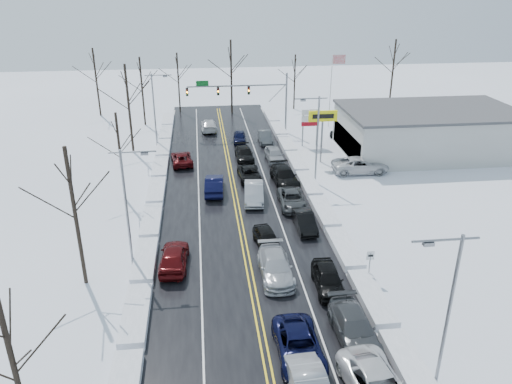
{
  "coord_description": "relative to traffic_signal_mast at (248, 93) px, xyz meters",
  "views": [
    {
      "loc": [
        -3.11,
        -36.59,
        19.8
      ],
      "look_at": [
        1.48,
        2.62,
        2.5
      ],
      "focal_mm": 35.0,
      "sensor_mm": 36.0,
      "label": 1
    }
  ],
  "objects": [
    {
      "name": "oncoming_car_1",
      "position": [
        -8.72,
        -10.8,
        -5.48
      ],
      "size": [
        2.72,
        5.03,
        1.34
      ],
      "primitive_type": "imported",
      "rotation": [
        0.0,
        0.0,
        3.25
      ],
      "color": "#48090C",
      "rests_on": "ground"
    },
    {
      "name": "queued_car_4",
      "position": [
        -1.7,
        -30.52,
        -5.48
      ],
      "size": [
        2.17,
        4.34,
        1.42
      ],
      "primitive_type": "imported",
      "rotation": [
        0.0,
        0.0,
        0.12
      ],
      "color": "black",
      "rests_on": "ground"
    },
    {
      "name": "oncoming_car_0",
      "position": [
        -5.38,
        -19.3,
        -5.48
      ],
      "size": [
        2.07,
        5.14,
        1.66
      ],
      "primitive_type": "imported",
      "rotation": [
        0.0,
        0.0,
        3.08
      ],
      "color": "black",
      "rests_on": "ground"
    },
    {
      "name": "oncoming_car_3",
      "position": [
        -8.86,
        -32.64,
        -5.48
      ],
      "size": [
        2.31,
        5.06,
        1.68
      ],
      "primitive_type": "imported",
      "rotation": [
        0.0,
        0.0,
        3.08
      ],
      "color": "#4B0A0B",
      "rests_on": "ground"
    },
    {
      "name": "speed_limit_sign",
      "position": [
        4.75,
        -35.99,
        -3.84
      ],
      "size": [
        0.55,
        0.09,
        2.35
      ],
      "color": "slate",
      "rests_on": "ground"
    },
    {
      "name": "queued_car_11",
      "position": [
        1.9,
        -41.84,
        -5.48
      ],
      "size": [
        2.29,
        5.45,
        1.57
      ],
      "primitive_type": "imported",
      "rotation": [
        0.0,
        0.0,
        0.02
      ],
      "color": "#3D3F42",
      "rests_on": "ground"
    },
    {
      "name": "queued_car_12",
      "position": [
        1.66,
        -36.67,
        -5.48
      ],
      "size": [
        2.06,
        4.68,
        1.57
      ],
      "primitive_type": "imported",
      "rotation": [
        0.0,
        0.0,
        -0.04
      ],
      "color": "black",
      "rests_on": "ground"
    },
    {
      "name": "used_vehicles_sign",
      "position": [
        7.05,
        -5.99,
        -2.16
      ],
      "size": [
        2.2,
        0.22,
        4.65
      ],
      "color": "slate",
      "rests_on": "ground"
    },
    {
      "name": "tree_left_c",
      "position": [
        -13.95,
        -19.99,
        0.46
      ],
      "size": [
        3.4,
        3.4,
        8.5
      ],
      "color": "#2D231C",
      "rests_on": "ground"
    },
    {
      "name": "queued_car_6",
      "position": [
        -1.59,
        -16.52,
        -5.48
      ],
      "size": [
        2.39,
        4.84,
        1.32
      ],
      "primitive_type": "imported",
      "rotation": [
        0.0,
        0.0,
        0.04
      ],
      "color": "black",
      "rests_on": "ground"
    },
    {
      "name": "streetlight_ne",
      "position": [
        4.85,
        -17.99,
        -0.17
      ],
      "size": [
        3.2,
        0.25,
        9.0
      ],
      "color": "slate",
      "rests_on": "ground"
    },
    {
      "name": "tree_left_b",
      "position": [
        -14.95,
        -33.99,
        1.51
      ],
      "size": [
        4.0,
        4.0,
        10.0
      ],
      "color": "#2D231C",
      "rests_on": "ground"
    },
    {
      "name": "queued_car_3",
      "position": [
        -1.67,
        -34.76,
        -5.48
      ],
      "size": [
        2.23,
        5.48,
        1.59
      ],
      "primitive_type": "imported",
      "rotation": [
        0.0,
        0.0,
        0.0
      ],
      "color": "#A9ACB1",
      "rests_on": "ground"
    },
    {
      "name": "parked_car_2",
      "position": [
        11.53,
        -4.95,
        -5.48
      ],
      "size": [
        2.35,
        5.1,
        1.7
      ],
      "primitive_type": "imported",
      "rotation": [
        0.0,
        0.0,
        3.21
      ],
      "color": "black",
      "rests_on": "ground"
    },
    {
      "name": "ground",
      "position": [
        -3.45,
        -27.99,
        -5.48
      ],
      "size": [
        160.0,
        160.0,
        0.0
      ],
      "primitive_type": "plane",
      "color": "white",
      "rests_on": "ground"
    },
    {
      "name": "streetlight_se",
      "position": [
        4.85,
        -45.99,
        -0.17
      ],
      "size": [
        3.2,
        0.25,
        9.0
      ],
      "color": "slate",
      "rests_on": "ground"
    },
    {
      "name": "parked_car_0",
      "position": [
        10.54,
        -15.73,
        -5.48
      ],
      "size": [
        6.2,
        2.98,
        1.71
      ],
      "primitive_type": "imported",
      "rotation": [
        0.0,
        0.0,
        1.55
      ],
      "color": "silver",
      "rests_on": "ground"
    },
    {
      "name": "parked_car_1",
      "position": [
        13.58,
        -12.74,
        -5.48
      ],
      "size": [
        2.12,
        4.73,
        1.35
      ],
      "primitive_type": "imported",
      "rotation": [
        0.0,
        0.0,
        0.05
      ],
      "color": "#3E4043",
      "rests_on": "ground"
    },
    {
      "name": "tree_left_a",
      "position": [
        -14.45,
        -47.99,
        0.81
      ],
      "size": [
        3.6,
        3.6,
        9.0
      ],
      "color": "#2D231C",
      "rests_on": "ground"
    },
    {
      "name": "queued_car_13",
      "position": [
        1.87,
        -27.9,
        -5.48
      ],
      "size": [
        1.52,
        4.32,
        1.42
      ],
      "primitive_type": "imported",
      "rotation": [
        0.0,
        0.0,
        0.0
      ],
      "color": "black",
      "rests_on": "ground"
    },
    {
      "name": "streetlight_sw",
      "position": [
        -11.74,
        -31.99,
        -0.17
      ],
      "size": [
        3.2,
        0.25,
        9.0
      ],
      "color": "slate",
      "rests_on": "ground"
    },
    {
      "name": "queued_car_2",
      "position": [
        -1.61,
        -42.99,
        -5.48
      ],
      "size": [
        2.5,
        5.36,
        1.49
      ],
      "primitive_type": "imported",
      "rotation": [
        0.0,
        0.0,
        0.01
      ],
      "color": "black",
      "rests_on": "ground"
    },
    {
      "name": "tree_left_e",
      "position": [
        -14.25,
        6.01,
        1.16
      ],
      "size": [
        3.8,
        3.8,
        9.5
      ],
      "color": "#2D231C",
      "rests_on": "ground"
    },
    {
      "name": "queued_car_15",
      "position": [
        1.86,
        -17.87,
        -5.48
      ],
      "size": [
        2.67,
        5.76,
        1.63
      ],
      "primitive_type": "imported",
      "rotation": [
        0.0,
        0.0,
        0.07
      ],
      "color": "black",
      "rests_on": "ground"
    },
    {
      "name": "flagpole",
      "position": [
        11.72,
        2.01,
        0.45
      ],
      "size": [
        1.87,
        1.2,
        10.0
      ],
      "color": "silver",
      "rests_on": "ground"
    },
    {
      "name": "tires_plus_sign",
      "position": [
        7.05,
        -12.0,
        -0.49
      ],
      "size": [
        3.2,
        0.34,
        6.0
      ],
      "color": "slate",
      "rests_on": "ground"
    },
    {
      "name": "queued_car_16",
      "position": [
        1.83,
        -11.09,
        -5.48
      ],
      "size": [
        2.01,
        4.62,
        1.55
      ],
      "primitive_type": "imported",
      "rotation": [
        0.0,
        0.0,
        0.04
      ],
      "color": "#919498",
      "rests_on": "ground"
    },
    {
      "name": "queued_car_7",
      "position": [
        -1.55,
        -10.25,
        -5.48
      ],
      "size": [
        2.07,
        4.89,
        1.41
      ],
      "primitive_type": "imported",
      "rotation": [
        0.0,
        0.0,
        0.02
      ],
      "color": "black",
      "rests_on": "ground"
    },
    {
      "name": "tree_far_a",
      "position": [
        -21.45,
        12.01,
        1.51
      ],
      "size": [
        4.0,
        4.0,
        10.0
      ],
      "color": "#2D231C",
      "rests_on": "ground"
    },
    {
      "name": "streetlight_nw",
      "position": [
        -11.74,
        -3.99,
        -0.17
      ],
      "size": [
        3.2,
        0.25,
        9.0
      ],
      "color": "slate",
      "rests_on": "ground"
    },
    {
      "name": "snow_bank_right",
      "position": [
        4.15,
        -25.99,
        -5.48
      ],
      "size": [
        1.59,
        72.0,
        0.6
      ],
      "primitive_type": "cube",
      "color": "silver",
      "rests_on": "ground"
    },
    {
      "name": "snow_bank_left",
      "position": [
        -11.05,
        -25.99,
        -5.48
      ],
      "size": [
        1.59,
        72.0,
        0.6
      ],
      "primitive_type": "cube",
      "color": "silver",
      "rests_on": "ground"
    },
    {
      "name": "traffic_signal_mast",
      "position": [
        0.0,
        0.0,
        0.0
      ],
      "size": [
        13.28,
        0.39,
        8.0
      ],
      "color": "slate",
      "rests_on": "ground"
    },
    {
      "name": "queued_car_8",
      "position": [
        -1.54,
        -3.56,
        -5.48
      ],
      "size": [
        1.83,
        3.99,
        1.33
      ],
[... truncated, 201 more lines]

